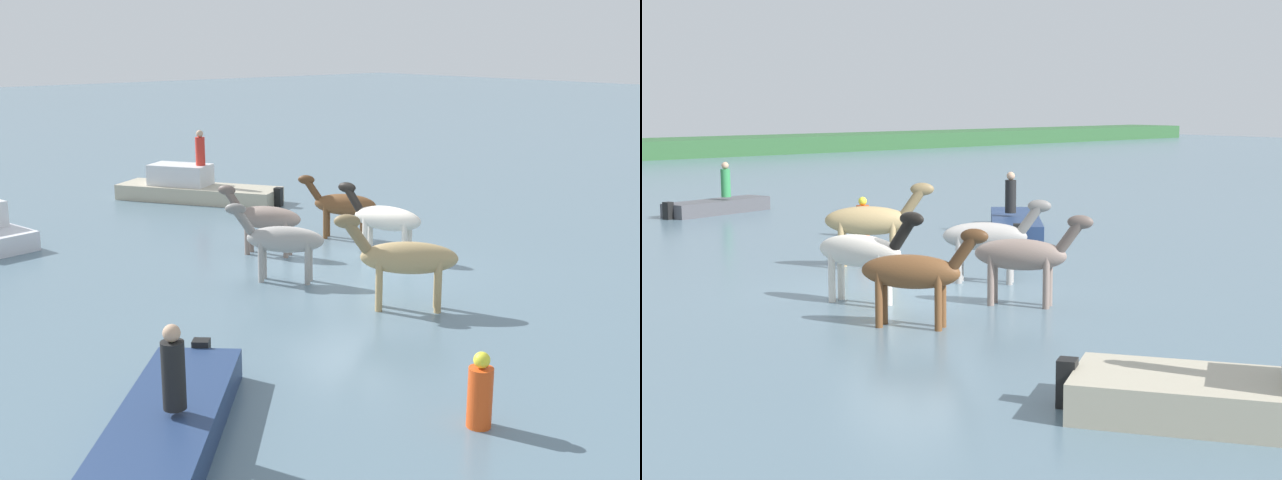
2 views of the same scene
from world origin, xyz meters
TOP-DOWN VIEW (x-y plane):
  - ground_plane at (0.00, 0.00)m, footprint 158.82×158.82m
  - horse_mid_herd at (-1.38, -0.25)m, footprint 1.10×2.34m
  - horse_gray_outer at (1.87, -0.27)m, footprint 1.75×1.99m
  - horse_pinto_flank at (-1.88, -2.39)m, footprint 1.54×2.03m
  - horse_dark_mare at (1.17, 2.89)m, footprint 2.06×2.08m
  - horse_chestnut_trailing at (0.76, -2.40)m, footprint 1.49×2.10m
  - boat_skiff_near at (7.82, 4.82)m, footprint 4.36×4.50m
  - boat_launch_far at (-1.64, -9.62)m, footprint 4.27×5.63m
  - person_boatman_standing at (7.70, 4.90)m, footprint 0.32×0.32m
  - person_spotter_bow at (-1.79, -9.46)m, footprint 0.32×0.32m
  - buoy_channel_marker at (4.07, 7.15)m, footprint 0.36×0.36m

SIDE VIEW (x-z plane):
  - ground_plane at x=0.00m, z-range 0.00..0.00m
  - boat_skiff_near at x=7.82m, z-range -0.20..0.55m
  - boat_launch_far at x=-1.64m, z-range -0.36..1.01m
  - buoy_channel_marker at x=4.07m, z-range -0.06..1.08m
  - horse_pinto_flank at x=-1.88m, z-range 0.09..1.82m
  - horse_chestnut_trailing at x=0.76m, z-range 0.09..1.84m
  - horse_gray_outer at x=1.87m, z-range 0.09..1.88m
  - horse_mid_herd at x=-1.38m, z-range 0.09..1.92m
  - horse_dark_mare at x=1.17m, z-range 0.10..2.07m
  - person_boatman_standing at x=7.70m, z-range 0.55..1.74m
  - person_spotter_bow at x=-1.79m, z-range 1.17..2.36m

